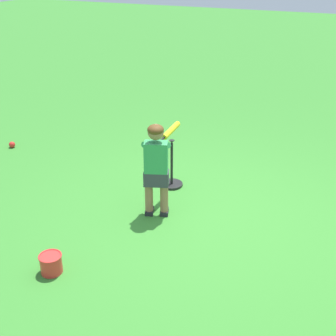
# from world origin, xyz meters

# --- Properties ---
(ground_plane) EXTENTS (40.00, 40.00, 0.00)m
(ground_plane) POSITION_xyz_m (0.00, 0.00, 0.00)
(ground_plane) COLOR #38842D
(child_batter) EXTENTS (0.31, 0.78, 1.08)m
(child_batter) POSITION_xyz_m (-0.58, -0.18, 0.65)
(child_batter) COLOR #232328
(child_batter) RESTS_ON ground
(play_ball_near_batter) EXTENTS (0.09, 0.09, 0.09)m
(play_ball_near_batter) POSITION_xyz_m (-3.43, 0.58, 0.05)
(play_ball_near_batter) COLOR red
(play_ball_near_batter) RESTS_ON ground
(batting_tee) EXTENTS (0.28, 0.28, 0.62)m
(batting_tee) POSITION_xyz_m (-0.72, 0.49, 0.10)
(batting_tee) COLOR black
(batting_tee) RESTS_ON ground
(toy_bucket) EXTENTS (0.22, 0.22, 0.19)m
(toy_bucket) POSITION_xyz_m (-1.00, -1.54, 0.10)
(toy_bucket) COLOR red
(toy_bucket) RESTS_ON ground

